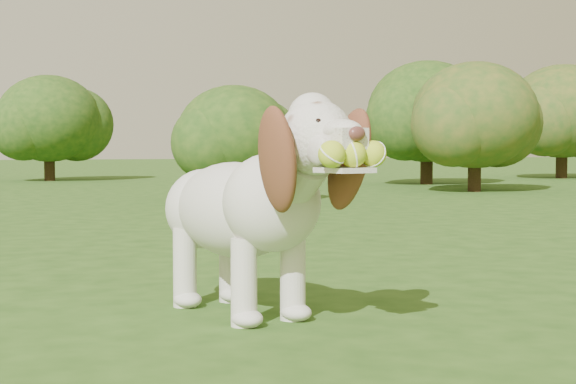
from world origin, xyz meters
name	(u,v)px	position (x,y,z in m)	size (l,w,h in m)	color
ground	(344,338)	(0.00, 0.00, 0.00)	(80.00, 80.00, 0.00)	#244714
dog	(250,201)	(-0.19, 0.45, 0.44)	(0.62, 1.25, 0.82)	silver
shrub_h	(562,111)	(9.84, 11.93, 1.32)	(2.17, 2.17, 2.25)	#382314
shrub_i	(49,119)	(0.17, 14.04, 1.14)	(1.87, 1.87, 1.94)	#382314
shrub_d	(475,115)	(5.48, 8.08, 1.07)	(1.76, 1.76, 1.82)	#382314
shrub_f	(427,112)	(5.98, 10.38, 1.21)	(1.99, 1.99, 2.06)	#382314
shrub_c	(234,134)	(1.61, 6.84, 0.78)	(1.28, 1.28, 1.33)	#382314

